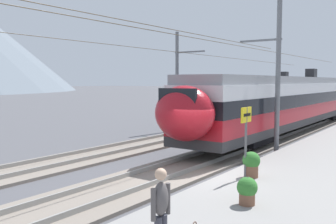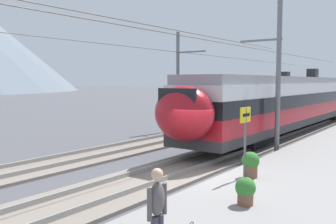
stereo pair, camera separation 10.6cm
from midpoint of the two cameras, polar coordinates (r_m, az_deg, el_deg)
name	(u,v)px [view 2 (the right image)]	position (r m, az deg, el deg)	size (l,w,h in m)	color
ground_plane	(198,180)	(13.78, 4.82, -10.28)	(400.00, 400.00, 0.00)	#4C4C51
platform_slab	(310,195)	(12.24, 21.13, -11.72)	(120.00, 6.03, 0.33)	gray
track_near	(168,172)	(14.48, 0.25, -9.25)	(120.00, 3.00, 0.28)	slate
track_far	(84,157)	(17.67, -12.58, -6.80)	(120.00, 3.00, 0.28)	slate
train_near_platform	(293,100)	(27.46, 18.67, 1.69)	(28.94, 2.92, 4.27)	#2D2D30
train_far_track	(271,95)	(37.02, 15.53, 2.48)	(24.51, 2.94, 4.27)	#2D2D30
catenary_mast_mid	(276,74)	(19.08, 16.32, 5.63)	(39.67, 2.17, 7.54)	slate
catenary_mast_far_side	(180,79)	(26.65, 1.92, 5.08)	(39.67, 2.41, 7.05)	slate
platform_sign	(245,126)	(12.60, 11.97, -2.18)	(0.70, 0.08, 2.38)	#59595B
passenger_walking	(157,209)	(6.91, -1.21, -14.61)	(0.53, 0.22, 1.69)	#383842
potted_plant_platform_edge	(245,189)	(10.15, 12.07, -11.52)	(0.54, 0.54, 0.74)	brown
potted_plant_by_shelter	(250,163)	(12.94, 12.74, -7.62)	(0.60, 0.60, 0.87)	brown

